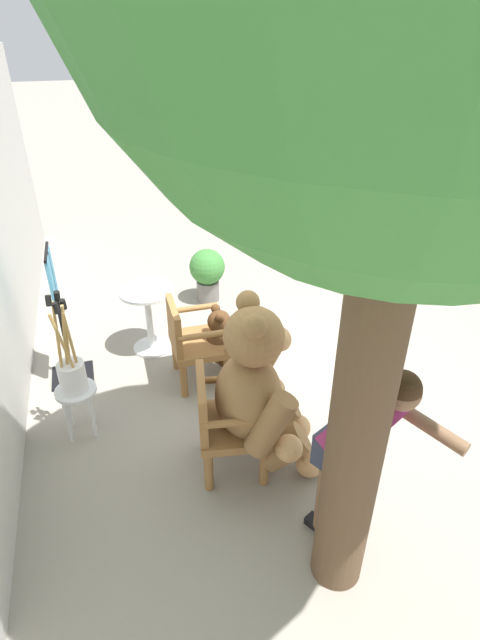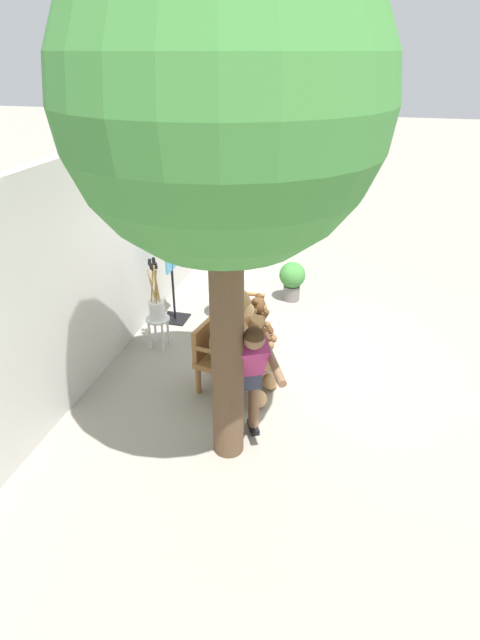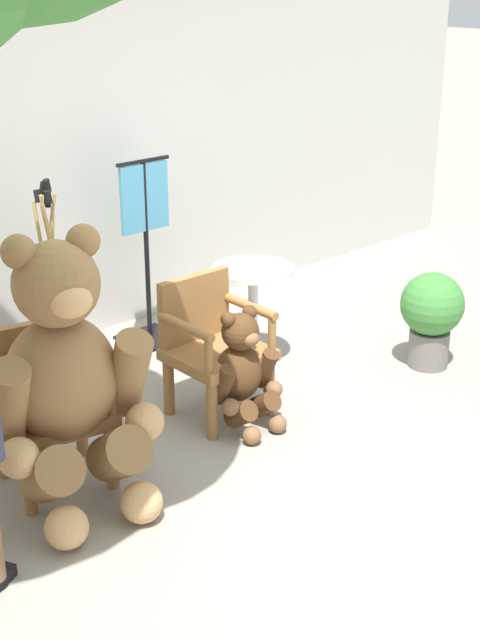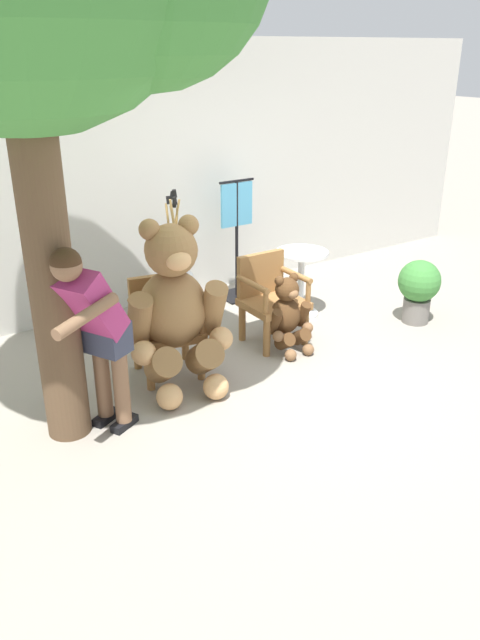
{
  "view_description": "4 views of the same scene",
  "coord_description": "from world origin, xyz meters",
  "px_view_note": "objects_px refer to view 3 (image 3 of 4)",
  "views": [
    {
      "loc": [
        -3.33,
        1.46,
        3.08
      ],
      "look_at": [
        0.09,
        0.43,
        0.91
      ],
      "focal_mm": 28.0,
      "sensor_mm": 36.0,
      "label": 1
    },
    {
      "loc": [
        -5.56,
        -0.84,
        3.79
      ],
      "look_at": [
        -0.17,
        0.55,
        0.77
      ],
      "focal_mm": 28.0,
      "sensor_mm": 36.0,
      "label": 2
    },
    {
      "loc": [
        -2.67,
        -3.07,
        2.66
      ],
      "look_at": [
        0.39,
        0.28,
        0.81
      ],
      "focal_mm": 50.0,
      "sensor_mm": 36.0,
      "label": 3
    },
    {
      "loc": [
        -2.82,
        -3.77,
        2.69
      ],
      "look_at": [
        -0.2,
        0.12,
        0.63
      ],
      "focal_mm": 35.0,
      "sensor_mm": 36.0,
      "label": 4
    }
  ],
  "objects_px": {
    "brush_bucket": "(53,284)",
    "round_side_table": "(253,305)",
    "wooden_chair_left": "(48,402)",
    "clothing_display_stand": "(146,248)",
    "white_stool": "(57,328)",
    "teddy_bear_small": "(243,371)",
    "wooden_chair_right": "(212,343)",
    "potted_plant": "(432,313)",
    "teddy_bear_large": "(67,376)"
  },
  "relations": [
    {
      "from": "wooden_chair_right",
      "to": "round_side_table",
      "type": "xyz_separation_m",
      "value": [
        0.66,
        0.33,
        -0.01
      ]
    },
    {
      "from": "brush_bucket",
      "to": "round_side_table",
      "type": "bearing_deg",
      "value": -34.34
    },
    {
      "from": "round_side_table",
      "to": "clothing_display_stand",
      "type": "relative_size",
      "value": 0.53
    },
    {
      "from": "round_side_table",
      "to": "potted_plant",
      "type": "relative_size",
      "value": 1.06
    },
    {
      "from": "white_stool",
      "to": "potted_plant",
      "type": "height_order",
      "value": "potted_plant"
    },
    {
      "from": "brush_bucket",
      "to": "clothing_display_stand",
      "type": "xyz_separation_m",
      "value": [
        0.83,
        0.08,
        0.06
      ]
    },
    {
      "from": "white_stool",
      "to": "clothing_display_stand",
      "type": "distance_m",
      "value": 0.91
    },
    {
      "from": "teddy_bear_large",
      "to": "clothing_display_stand",
      "type": "distance_m",
      "value": 2.12
    },
    {
      "from": "wooden_chair_right",
      "to": "clothing_display_stand",
      "type": "relative_size",
      "value": 0.63
    },
    {
      "from": "white_stool",
      "to": "round_side_table",
      "type": "bearing_deg",
      "value": -34.37
    },
    {
      "from": "wooden_chair_left",
      "to": "teddy_bear_large",
      "type": "height_order",
      "value": "teddy_bear_large"
    },
    {
      "from": "brush_bucket",
      "to": "clothing_display_stand",
      "type": "relative_size",
      "value": 0.67
    },
    {
      "from": "round_side_table",
      "to": "clothing_display_stand",
      "type": "height_order",
      "value": "clothing_display_stand"
    },
    {
      "from": "teddy_bear_large",
      "to": "clothing_display_stand",
      "type": "relative_size",
      "value": 1.07
    },
    {
      "from": "wooden_chair_left",
      "to": "brush_bucket",
      "type": "xyz_separation_m",
      "value": [
        0.71,
        1.09,
        0.2
      ]
    },
    {
      "from": "brush_bucket",
      "to": "round_side_table",
      "type": "relative_size",
      "value": 1.27
    },
    {
      "from": "wooden_chair_left",
      "to": "clothing_display_stand",
      "type": "distance_m",
      "value": 1.95
    },
    {
      "from": "teddy_bear_large",
      "to": "teddy_bear_small",
      "type": "xyz_separation_m",
      "value": [
        1.18,
        -0.02,
        -0.34
      ]
    },
    {
      "from": "teddy_bear_large",
      "to": "teddy_bear_small",
      "type": "height_order",
      "value": "teddy_bear_large"
    },
    {
      "from": "wooden_chair_left",
      "to": "round_side_table",
      "type": "height_order",
      "value": "wooden_chair_left"
    },
    {
      "from": "wooden_chair_right",
      "to": "white_stool",
      "type": "xyz_separation_m",
      "value": [
        -0.44,
        1.09,
        -0.11
      ]
    },
    {
      "from": "clothing_display_stand",
      "to": "white_stool",
      "type": "bearing_deg",
      "value": -174.29
    },
    {
      "from": "teddy_bear_large",
      "to": "round_side_table",
      "type": "bearing_deg",
      "value": 17.9
    },
    {
      "from": "teddy_bear_small",
      "to": "white_stool",
      "type": "distance_m",
      "value": 1.44
    },
    {
      "from": "wooden_chair_left",
      "to": "brush_bucket",
      "type": "bearing_deg",
      "value": 56.76
    },
    {
      "from": "wooden_chair_left",
      "to": "wooden_chair_right",
      "type": "distance_m",
      "value": 1.15
    },
    {
      "from": "teddy_bear_small",
      "to": "wooden_chair_right",
      "type": "bearing_deg",
      "value": 89.73
    },
    {
      "from": "teddy_bear_small",
      "to": "potted_plant",
      "type": "distance_m",
      "value": 1.57
    },
    {
      "from": "wooden_chair_right",
      "to": "teddy_bear_small",
      "type": "relative_size",
      "value": 1.13
    },
    {
      "from": "potted_plant",
      "to": "teddy_bear_small",
      "type": "bearing_deg",
      "value": 171.71
    },
    {
      "from": "white_stool",
      "to": "round_side_table",
      "type": "distance_m",
      "value": 1.33
    },
    {
      "from": "wooden_chair_left",
      "to": "teddy_bear_small",
      "type": "bearing_deg",
      "value": -13.74
    },
    {
      "from": "wooden_chair_left",
      "to": "teddy_bear_large",
      "type": "bearing_deg",
      "value": -95.45
    },
    {
      "from": "wooden_chair_right",
      "to": "teddy_bear_small",
      "type": "distance_m",
      "value": 0.3
    },
    {
      "from": "teddy_bear_small",
      "to": "round_side_table",
      "type": "bearing_deg",
      "value": 43.08
    },
    {
      "from": "wooden_chair_right",
      "to": "brush_bucket",
      "type": "xyz_separation_m",
      "value": [
        -0.44,
        1.09,
        0.2
      ]
    },
    {
      "from": "white_stool",
      "to": "brush_bucket",
      "type": "xyz_separation_m",
      "value": [
        -0.0,
        -0.0,
        0.31
      ]
    },
    {
      "from": "potted_plant",
      "to": "clothing_display_stand",
      "type": "xyz_separation_m",
      "value": [
        -1.17,
        1.68,
        0.32
      ]
    },
    {
      "from": "wooden_chair_left",
      "to": "wooden_chair_right",
      "type": "height_order",
      "value": "same"
    },
    {
      "from": "teddy_bear_small",
      "to": "potted_plant",
      "type": "relative_size",
      "value": 1.12
    },
    {
      "from": "wooden_chair_left",
      "to": "potted_plant",
      "type": "height_order",
      "value": "wooden_chair_left"
    },
    {
      "from": "wooden_chair_right",
      "to": "clothing_display_stand",
      "type": "xyz_separation_m",
      "value": [
        0.39,
        1.17,
        0.26
      ]
    },
    {
      "from": "teddy_bear_small",
      "to": "wooden_chair_left",
      "type": "bearing_deg",
      "value": 166.26
    },
    {
      "from": "teddy_bear_large",
      "to": "teddy_bear_small",
      "type": "relative_size",
      "value": 1.92
    },
    {
      "from": "clothing_display_stand",
      "to": "teddy_bear_small",
      "type": "bearing_deg",
      "value": -105.01
    },
    {
      "from": "teddy_bear_small",
      "to": "potted_plant",
      "type": "bearing_deg",
      "value": -8.29
    },
    {
      "from": "round_side_table",
      "to": "brush_bucket",
      "type": "bearing_deg",
      "value": 145.66
    },
    {
      "from": "wooden_chair_right",
      "to": "teddy_bear_large",
      "type": "distance_m",
      "value": 1.23
    },
    {
      "from": "wooden_chair_right",
      "to": "potted_plant",
      "type": "height_order",
      "value": "wooden_chair_right"
    },
    {
      "from": "teddy_bear_small",
      "to": "brush_bucket",
      "type": "relative_size",
      "value": 0.83
    }
  ]
}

